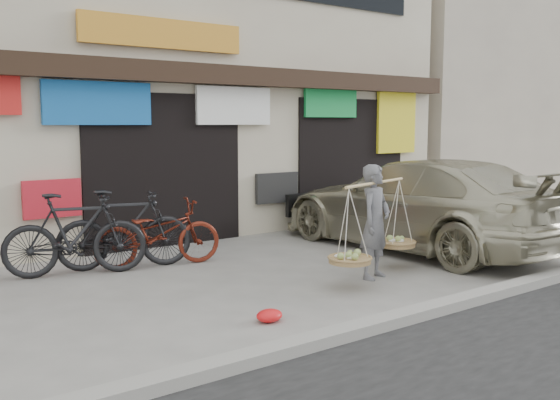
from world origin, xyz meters
TOP-DOWN VIEW (x-y plane):
  - ground at (0.00, 0.00)m, footprint 70.00×70.00m
  - kerb at (0.00, -2.00)m, footprint 70.00×0.25m
  - shophouse_block at (-0.00, 6.42)m, footprint 14.00×6.32m
  - neighbor_east at (13.50, 7.00)m, footprint 12.00×7.00m
  - street_vendor at (1.29, -0.39)m, footprint 1.89×0.97m
  - bike_1 at (-2.04, 2.27)m, footprint 2.07×1.13m
  - bike_2 at (-0.83, 2.12)m, footprint 2.04×1.09m
  - bike_3 at (-1.30, 2.27)m, footprint 2.07×1.13m
  - suv at (3.39, 0.65)m, footprint 2.34×5.47m
  - red_bag at (-1.05, -1.10)m, footprint 0.31×0.25m

SIDE VIEW (x-z plane):
  - ground at x=0.00m, z-range 0.00..0.00m
  - kerb at x=0.00m, z-range 0.00..0.12m
  - red_bag at x=-1.05m, z-range 0.00..0.14m
  - bike_2 at x=-0.83m, z-range 0.00..1.02m
  - bike_1 at x=-2.04m, z-range 0.00..1.20m
  - bike_3 at x=-1.30m, z-range 0.00..1.20m
  - street_vendor at x=1.29m, z-range -0.06..1.54m
  - suv at x=3.39m, z-range 0.00..1.57m
  - neighbor_east at x=13.50m, z-range 0.00..6.40m
  - shophouse_block at x=0.00m, z-range -0.05..6.95m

